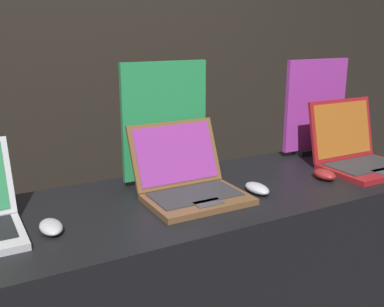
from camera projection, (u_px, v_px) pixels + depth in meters
wall_back at (80, 50)px, 2.56m from camera, size 8.00×0.05×2.80m
mouse_front at (51, 227)px, 1.27m from camera, size 0.06×0.11×0.03m
laptop_middle at (189, 181)px, 1.53m from camera, size 0.33×0.33×0.24m
mouse_middle at (257, 188)px, 1.57m from camera, size 0.06×0.11×0.03m
promo_stand_middle at (165, 126)px, 1.64m from camera, size 0.33×0.07×0.45m
laptop_back at (357, 153)px, 1.85m from camera, size 0.34×0.32×0.27m
mouse_back at (324, 175)px, 1.71m from camera, size 0.06×0.10×0.04m
promo_stand_back at (315, 109)px, 2.03m from camera, size 0.34×0.07×0.43m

